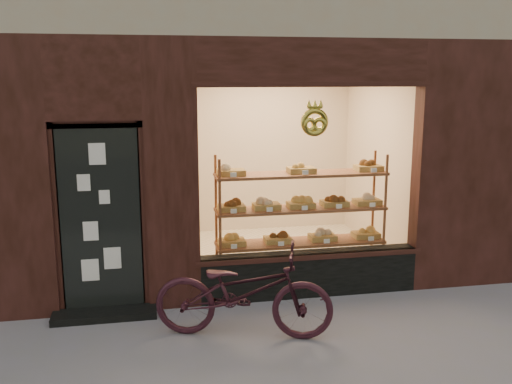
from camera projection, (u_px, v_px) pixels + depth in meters
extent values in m
cube|color=black|center=(309.00, 273.00, 7.05)|extent=(2.70, 0.25, 0.55)
cube|color=black|center=(101.00, 220.00, 6.37)|extent=(0.90, 0.04, 2.15)
cube|color=black|center=(105.00, 314.00, 6.43)|extent=(1.15, 0.35, 0.08)
torus|color=gold|center=(315.00, 122.00, 6.57)|extent=(0.33, 0.07, 0.33)
cube|color=brown|center=(300.00, 279.00, 7.51)|extent=(2.20, 0.45, 0.04)
cube|color=brown|center=(300.00, 242.00, 7.41)|extent=(2.20, 0.45, 0.03)
cube|color=brown|center=(301.00, 209.00, 7.32)|extent=(2.20, 0.45, 0.04)
cube|color=brown|center=(301.00, 174.00, 7.22)|extent=(2.20, 0.45, 0.04)
cylinder|color=brown|center=(220.00, 228.00, 6.96)|extent=(0.04, 0.04, 1.70)
cylinder|color=brown|center=(385.00, 220.00, 7.36)|extent=(0.04, 0.04, 1.70)
cylinder|color=brown|center=(216.00, 220.00, 7.33)|extent=(0.04, 0.04, 1.70)
cylinder|color=brown|center=(373.00, 213.00, 7.73)|extent=(0.04, 0.04, 1.70)
cube|color=brown|center=(232.00, 242.00, 7.23)|extent=(0.34, 0.24, 0.07)
sphere|color=#C78D47|center=(232.00, 236.00, 7.21)|extent=(0.11, 0.11, 0.11)
cube|color=white|center=(234.00, 246.00, 7.05)|extent=(0.07, 0.01, 0.05)
cube|color=brown|center=(278.00, 240.00, 7.34)|extent=(0.34, 0.24, 0.07)
sphere|color=#472F0F|center=(278.00, 233.00, 7.32)|extent=(0.11, 0.11, 0.11)
cube|color=white|center=(281.00, 244.00, 7.16)|extent=(0.08, 0.01, 0.05)
cube|color=brown|center=(322.00, 237.00, 7.45)|extent=(0.34, 0.24, 0.07)
sphere|color=beige|center=(323.00, 231.00, 7.43)|extent=(0.11, 0.11, 0.11)
cube|color=white|center=(327.00, 241.00, 7.27)|extent=(0.07, 0.01, 0.05)
cube|color=brown|center=(366.00, 235.00, 7.56)|extent=(0.34, 0.24, 0.07)
sphere|color=#C78D47|center=(366.00, 229.00, 7.55)|extent=(0.11, 0.11, 0.11)
cube|color=white|center=(371.00, 239.00, 7.39)|extent=(0.08, 0.01, 0.05)
cube|color=brown|center=(231.00, 208.00, 7.14)|extent=(0.34, 0.24, 0.07)
sphere|color=#472F0F|center=(231.00, 201.00, 7.12)|extent=(0.11, 0.11, 0.11)
cube|color=white|center=(234.00, 211.00, 6.96)|extent=(0.07, 0.01, 0.06)
cube|color=brown|center=(266.00, 206.00, 7.22)|extent=(0.34, 0.24, 0.07)
sphere|color=beige|center=(266.00, 200.00, 7.20)|extent=(0.11, 0.11, 0.11)
cube|color=white|center=(270.00, 210.00, 7.04)|extent=(0.07, 0.01, 0.06)
cube|color=brown|center=(301.00, 205.00, 7.30)|extent=(0.34, 0.24, 0.07)
sphere|color=#C78D47|center=(301.00, 198.00, 7.29)|extent=(0.11, 0.11, 0.11)
cube|color=white|center=(305.00, 208.00, 7.13)|extent=(0.07, 0.01, 0.06)
cube|color=brown|center=(334.00, 203.00, 7.39)|extent=(0.34, 0.24, 0.07)
sphere|color=#472F0F|center=(334.00, 197.00, 7.37)|extent=(0.11, 0.11, 0.11)
cube|color=white|center=(339.00, 206.00, 7.21)|extent=(0.07, 0.01, 0.06)
cube|color=brown|center=(367.00, 202.00, 7.47)|extent=(0.34, 0.24, 0.07)
sphere|color=beige|center=(367.00, 195.00, 7.46)|extent=(0.11, 0.11, 0.11)
cube|color=white|center=(372.00, 205.00, 7.30)|extent=(0.08, 0.01, 0.06)
cube|color=brown|center=(231.00, 172.00, 7.05)|extent=(0.34, 0.24, 0.07)
sphere|color=beige|center=(231.00, 166.00, 7.03)|extent=(0.11, 0.11, 0.11)
cube|color=white|center=(233.00, 175.00, 6.87)|extent=(0.07, 0.01, 0.06)
cube|color=brown|center=(301.00, 170.00, 7.21)|extent=(0.34, 0.24, 0.07)
sphere|color=#C78D47|center=(301.00, 163.00, 7.20)|extent=(0.11, 0.11, 0.11)
cube|color=white|center=(305.00, 173.00, 7.04)|extent=(0.07, 0.01, 0.06)
cube|color=brown|center=(368.00, 168.00, 7.38)|extent=(0.34, 0.24, 0.07)
sphere|color=#472F0F|center=(369.00, 161.00, 7.36)|extent=(0.11, 0.11, 0.11)
cube|color=white|center=(374.00, 170.00, 7.20)|extent=(0.08, 0.01, 0.06)
imported|color=black|center=(243.00, 292.00, 5.89)|extent=(1.96, 1.15, 0.97)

